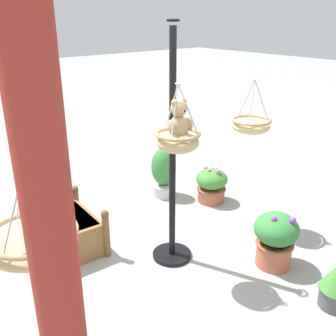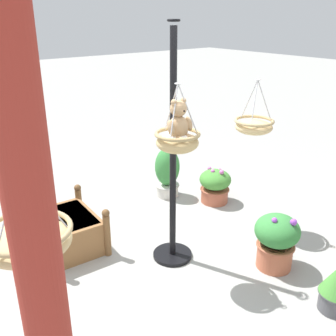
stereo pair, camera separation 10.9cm
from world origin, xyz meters
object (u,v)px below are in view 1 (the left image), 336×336
(potted_plant_bushy_green, at_px, (212,185))
(hanging_basket_right_low, at_px, (33,242))
(hanging_basket_with_teddy, at_px, (178,141))
(potted_plant_tall_leafy, at_px, (275,238))
(hanging_basket_left_high, at_px, (251,125))
(greenhouse_pillar_right, at_px, (61,311))
(display_pole_central, at_px, (172,193))
(wooden_planter_box, at_px, (65,232))
(teddy_bear, at_px, (180,123))
(potted_plant_small_succulent, at_px, (164,172))

(potted_plant_bushy_green, bearing_deg, hanging_basket_right_low, 23.48)
(hanging_basket_with_teddy, height_order, potted_plant_tall_leafy, hanging_basket_with_teddy)
(hanging_basket_left_high, xyz_separation_m, greenhouse_pillar_right, (3.14, 1.51, 0.08))
(display_pole_central, xyz_separation_m, wooden_planter_box, (0.86, -0.90, -0.57))
(hanging_basket_with_teddy, bearing_deg, hanging_basket_left_high, -171.70)
(hanging_basket_with_teddy, bearing_deg, display_pole_central, -120.96)
(hanging_basket_with_teddy, distance_m, potted_plant_tall_leafy, 1.56)
(teddy_bear, relative_size, potted_plant_tall_leafy, 0.61)
(display_pole_central, distance_m, potted_plant_bushy_green, 1.61)
(potted_plant_bushy_green, bearing_deg, hanging_basket_with_teddy, 32.16)
(wooden_planter_box, relative_size, potted_plant_bushy_green, 1.73)
(display_pole_central, height_order, hanging_basket_right_low, display_pole_central)
(display_pole_central, relative_size, potted_plant_small_succulent, 3.35)
(hanging_basket_with_teddy, distance_m, wooden_planter_box, 1.84)
(teddy_bear, relative_size, greenhouse_pillar_right, 0.13)
(potted_plant_tall_leafy, relative_size, potted_plant_small_succulent, 0.86)
(hanging_basket_with_teddy, bearing_deg, greenhouse_pillar_right, 36.02)
(hanging_basket_with_teddy, relative_size, potted_plant_bushy_green, 1.21)
(teddy_bear, distance_m, potted_plant_tall_leafy, 1.68)
(display_pole_central, height_order, teddy_bear, display_pole_central)
(display_pole_central, bearing_deg, wooden_planter_box, -46.44)
(potted_plant_bushy_green, bearing_deg, potted_plant_small_succulent, -54.85)
(hanging_basket_right_low, relative_size, potted_plant_tall_leafy, 0.94)
(potted_plant_tall_leafy, bearing_deg, hanging_basket_with_teddy, -32.98)
(hanging_basket_with_teddy, height_order, hanging_basket_right_low, hanging_basket_with_teddy)
(display_pole_central, xyz_separation_m, potted_plant_tall_leafy, (-0.75, 0.83, -0.46))
(potted_plant_tall_leafy, bearing_deg, display_pole_central, -48.06)
(hanging_basket_with_teddy, relative_size, potted_plant_tall_leafy, 1.00)
(hanging_basket_right_low, height_order, wooden_planter_box, hanging_basket_right_low)
(hanging_basket_with_teddy, bearing_deg, teddy_bear, 90.00)
(wooden_planter_box, bearing_deg, teddy_bear, 121.12)
(hanging_basket_left_high, relative_size, potted_plant_bushy_green, 1.20)
(display_pole_central, xyz_separation_m, potted_plant_bushy_green, (-1.35, -0.69, -0.54))
(teddy_bear, bearing_deg, greenhouse_pillar_right, 35.59)
(hanging_basket_left_high, height_order, wooden_planter_box, hanging_basket_left_high)
(display_pole_central, relative_size, potted_plant_tall_leafy, 3.92)
(hanging_basket_left_high, distance_m, greenhouse_pillar_right, 3.49)
(teddy_bear, bearing_deg, hanging_basket_right_low, 13.33)
(teddy_bear, distance_m, hanging_basket_right_low, 1.68)
(hanging_basket_left_high, bearing_deg, potted_plant_small_succulent, -79.51)
(potted_plant_small_succulent, bearing_deg, teddy_bear, 55.12)
(teddy_bear, height_order, potted_plant_bushy_green, teddy_bear)
(display_pole_central, bearing_deg, potted_plant_small_succulent, -126.02)
(hanging_basket_with_teddy, bearing_deg, wooden_planter_box, -58.43)
(hanging_basket_with_teddy, xyz_separation_m, potted_plant_tall_leafy, (-0.90, 0.58, -1.14))
(greenhouse_pillar_right, xyz_separation_m, wooden_planter_box, (-1.10, -2.47, -1.21))
(hanging_basket_right_low, bearing_deg, teddy_bear, -166.67)
(hanging_basket_with_teddy, relative_size, hanging_basket_right_low, 1.06)
(teddy_bear, relative_size, potted_plant_small_succulent, 0.52)
(potted_plant_bushy_green, bearing_deg, teddy_bear, 32.73)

